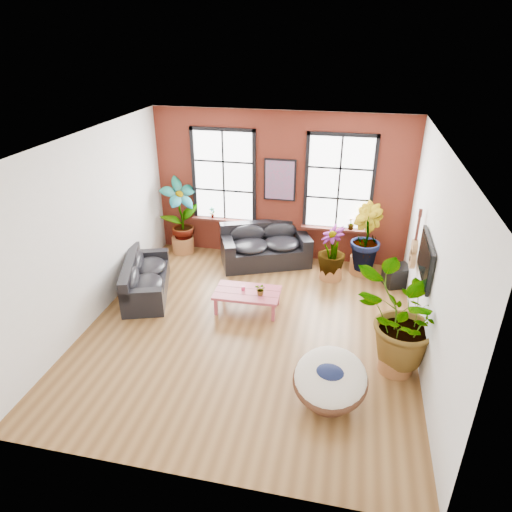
{
  "coord_description": "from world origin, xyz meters",
  "views": [
    {
      "loc": [
        1.63,
        -6.88,
        5.06
      ],
      "look_at": [
        0.0,
        0.6,
        1.25
      ],
      "focal_mm": 32.0,
      "sensor_mm": 36.0,
      "label": 1
    }
  ],
  "objects_px": {
    "sofa_back": "(265,246)",
    "sofa_left": "(144,279)",
    "coffee_table": "(247,294)",
    "papasan_chair": "(330,380)"
  },
  "relations": [
    {
      "from": "sofa_left",
      "to": "papasan_chair",
      "type": "bearing_deg",
      "value": -139.06
    },
    {
      "from": "sofa_back",
      "to": "sofa_left",
      "type": "xyz_separation_m",
      "value": [
        -2.22,
        -1.97,
        -0.07
      ]
    },
    {
      "from": "sofa_back",
      "to": "papasan_chair",
      "type": "relative_size",
      "value": 1.81
    },
    {
      "from": "sofa_left",
      "to": "papasan_chair",
      "type": "relative_size",
      "value": 1.69
    },
    {
      "from": "sofa_left",
      "to": "coffee_table",
      "type": "xyz_separation_m",
      "value": [
        2.28,
        -0.15,
        0.02
      ]
    },
    {
      "from": "coffee_table",
      "to": "sofa_back",
      "type": "bearing_deg",
      "value": 90.38
    },
    {
      "from": "papasan_chair",
      "to": "sofa_left",
      "type": "bearing_deg",
      "value": 156.89
    },
    {
      "from": "sofa_back",
      "to": "papasan_chair",
      "type": "distance_m",
      "value": 4.72
    },
    {
      "from": "sofa_left",
      "to": "sofa_back",
      "type": "bearing_deg",
      "value": -67.09
    },
    {
      "from": "coffee_table",
      "to": "papasan_chair",
      "type": "distance_m",
      "value": 2.85
    }
  ]
}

